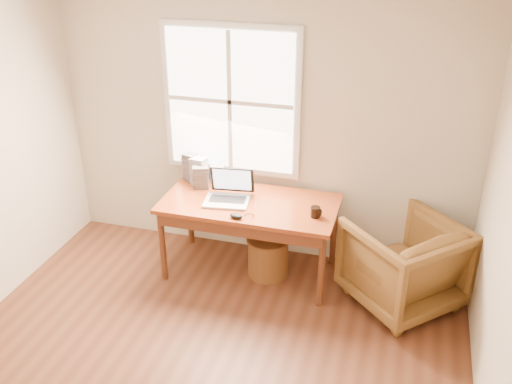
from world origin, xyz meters
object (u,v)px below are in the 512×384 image
at_px(armchair, 403,263).
at_px(cd_stack_a, 199,170).
at_px(laptop, 226,187).
at_px(coffee_mug, 315,212).
at_px(wicker_stool, 268,257).
at_px(desk, 250,204).

height_order(armchair, cd_stack_a, cd_stack_a).
height_order(laptop, coffee_mug, laptop).
xyz_separation_m(laptop, cd_stack_a, (-0.38, 0.32, -0.02)).
bearing_deg(wicker_stool, laptop, -168.62).
bearing_deg(laptop, wicker_stool, 3.65).
bearing_deg(desk, wicker_stool, 0.00).
distance_m(armchair, cd_stack_a, 2.08).
xyz_separation_m(coffee_mug, cd_stack_a, (-1.21, 0.35, 0.09)).
relative_size(desk, coffee_mug, 17.01).
height_order(desk, wicker_stool, desk).
distance_m(armchair, coffee_mug, 0.88).
bearing_deg(desk, armchair, -3.44).
relative_size(wicker_stool, cd_stack_a, 1.38).
xyz_separation_m(armchair, laptop, (-1.61, 0.01, 0.51)).
xyz_separation_m(laptop, coffee_mug, (0.82, -0.04, -0.11)).
relative_size(desk, laptop, 3.62).
distance_m(armchair, laptop, 1.69).
distance_m(desk, laptop, 0.28).
xyz_separation_m(wicker_stool, coffee_mug, (0.45, -0.11, 0.61)).
relative_size(coffee_mug, cd_stack_a, 0.34).
relative_size(armchair, wicker_stool, 2.30).
bearing_deg(coffee_mug, cd_stack_a, 145.11).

